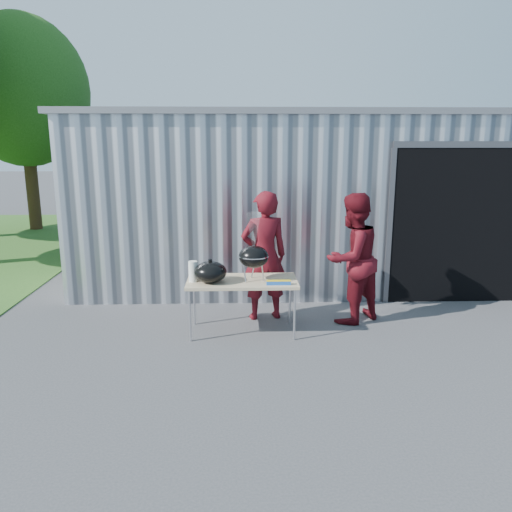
{
  "coord_description": "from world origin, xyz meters",
  "views": [
    {
      "loc": [
        -0.35,
        -6.13,
        2.59
      ],
      "look_at": [
        -0.12,
        0.58,
        1.05
      ],
      "focal_mm": 35.0,
      "sensor_mm": 36.0,
      "label": 1
    }
  ],
  "objects_px": {
    "folding_table": "(242,283)",
    "person_bystander": "(352,259)",
    "person_cook": "(264,256)",
    "kettle_grill": "(254,250)"
  },
  "relations": [
    {
      "from": "person_cook",
      "to": "person_bystander",
      "type": "relative_size",
      "value": 1.01
    },
    {
      "from": "folding_table",
      "to": "person_cook",
      "type": "distance_m",
      "value": 0.7
    },
    {
      "from": "person_cook",
      "to": "person_bystander",
      "type": "height_order",
      "value": "person_cook"
    },
    {
      "from": "kettle_grill",
      "to": "person_bystander",
      "type": "height_order",
      "value": "person_bystander"
    },
    {
      "from": "folding_table",
      "to": "person_bystander",
      "type": "relative_size",
      "value": 0.79
    },
    {
      "from": "folding_table",
      "to": "kettle_grill",
      "type": "distance_m",
      "value": 0.49
    },
    {
      "from": "folding_table",
      "to": "person_cook",
      "type": "bearing_deg",
      "value": 60.05
    },
    {
      "from": "person_bystander",
      "to": "person_cook",
      "type": "bearing_deg",
      "value": -43.8
    },
    {
      "from": "person_cook",
      "to": "person_bystander",
      "type": "bearing_deg",
      "value": 158.99
    },
    {
      "from": "folding_table",
      "to": "person_bystander",
      "type": "bearing_deg",
      "value": 13.84
    }
  ]
}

